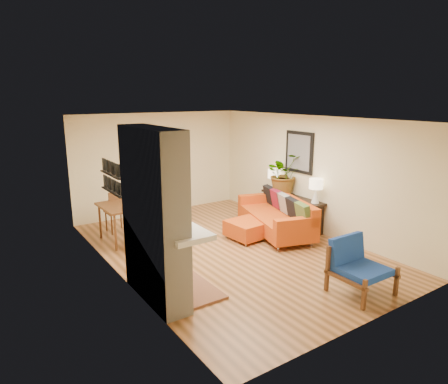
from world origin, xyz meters
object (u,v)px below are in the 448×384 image
(sofa, at_px, (279,216))
(ottoman, at_px, (247,228))
(dining_table, at_px, (124,212))
(console_table, at_px, (292,202))
(lamp_far, at_px, (274,177))
(lamp_near, at_px, (316,188))
(houseplant, at_px, (284,173))
(blue_chair, at_px, (356,263))

(sofa, distance_m, ottoman, 0.85)
(ottoman, height_order, dining_table, dining_table)
(ottoman, bearing_deg, sofa, -4.12)
(ottoman, relative_size, console_table, 0.45)
(console_table, xyz_separation_m, lamp_far, (0.00, 0.66, 0.49))
(lamp_near, relative_size, houseplant, 0.54)
(sofa, xyz_separation_m, dining_table, (-3.07, 1.42, 0.25))
(blue_chair, bearing_deg, ottoman, 89.81)
(ottoman, xyz_separation_m, blue_chair, (-0.01, -2.83, 0.24))
(lamp_far, bearing_deg, houseplant, -91.53)
(sofa, distance_m, console_table, 0.62)
(sofa, bearing_deg, blue_chair, -106.88)
(lamp_near, height_order, lamp_far, same)
(console_table, distance_m, houseplant, 0.71)
(sofa, relative_size, lamp_far, 4.52)
(sofa, xyz_separation_m, houseplant, (0.55, 0.47, 0.83))
(ottoman, relative_size, dining_table, 0.46)
(lamp_near, distance_m, houseplant, 1.03)
(dining_table, xyz_separation_m, lamp_far, (3.63, -0.57, 0.43))
(sofa, height_order, blue_chair, sofa)
(dining_table, distance_m, lamp_near, 4.15)
(sofa, relative_size, ottoman, 2.93)
(dining_table, relative_size, houseplant, 1.82)
(blue_chair, height_order, dining_table, dining_table)
(blue_chair, bearing_deg, sofa, 73.12)
(blue_chair, xyz_separation_m, dining_table, (-2.23, 4.19, 0.17))
(ottoman, height_order, houseplant, houseplant)
(lamp_far, bearing_deg, console_table, -90.00)
(ottoman, height_order, blue_chair, blue_chair)
(lamp_near, bearing_deg, ottoman, 156.48)
(dining_table, height_order, lamp_far, lamp_far)
(blue_chair, distance_m, dining_table, 4.75)
(sofa, xyz_separation_m, lamp_near, (0.56, -0.55, 0.67))
(lamp_near, xyz_separation_m, lamp_far, (0.00, 1.39, 0.00))
(blue_chair, xyz_separation_m, console_table, (1.40, 2.95, 0.11))
(lamp_near, bearing_deg, lamp_far, 90.00)
(blue_chair, bearing_deg, dining_table, 118.05)
(blue_chair, distance_m, houseplant, 3.61)
(console_table, distance_m, lamp_far, 0.82)
(console_table, relative_size, lamp_near, 3.43)
(houseplant, bearing_deg, sofa, -139.61)
(ottoman, xyz_separation_m, dining_table, (-2.24, 1.36, 0.41))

